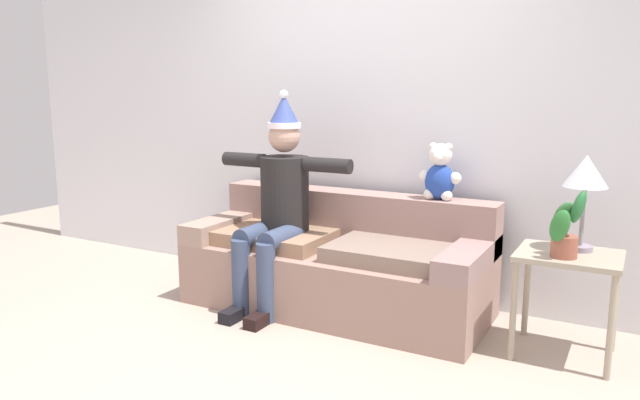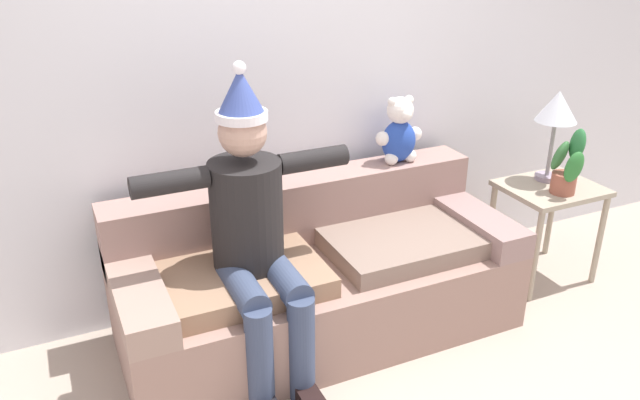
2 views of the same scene
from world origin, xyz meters
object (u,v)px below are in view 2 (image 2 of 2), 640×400
(couch, at_px, (317,277))
(teddy_bear, at_px, (399,133))
(table_lamp, at_px, (557,111))
(potted_plant, at_px, (567,167))
(person_seated, at_px, (254,228))
(side_table, at_px, (549,201))

(couch, height_order, teddy_bear, teddy_bear)
(table_lamp, height_order, potted_plant, table_lamp)
(table_lamp, xyz_separation_m, potted_plant, (-0.06, -0.20, -0.27))
(person_seated, bearing_deg, potted_plant, -0.80)
(potted_plant, bearing_deg, teddy_bear, 152.51)
(table_lamp, distance_m, potted_plant, 0.34)
(teddy_bear, distance_m, table_lamp, 0.94)
(person_seated, height_order, side_table, person_seated)
(teddy_bear, bearing_deg, person_seated, -157.73)
(person_seated, relative_size, teddy_bear, 3.94)
(teddy_bear, relative_size, table_lamp, 0.70)
(side_table, xyz_separation_m, potted_plant, (-0.02, -0.11, 0.26))
(side_table, xyz_separation_m, table_lamp, (0.04, 0.09, 0.53))
(couch, bearing_deg, table_lamp, 0.62)
(person_seated, distance_m, teddy_bear, 1.11)
(person_seated, distance_m, table_lamp, 1.95)
(couch, relative_size, potted_plant, 5.37)
(couch, xyz_separation_m, side_table, (1.49, -0.08, 0.19))
(person_seated, bearing_deg, table_lamp, 5.21)
(side_table, bearing_deg, potted_plant, -98.64)
(teddy_bear, height_order, potted_plant, teddy_bear)
(person_seated, xyz_separation_m, side_table, (1.88, 0.08, -0.25))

